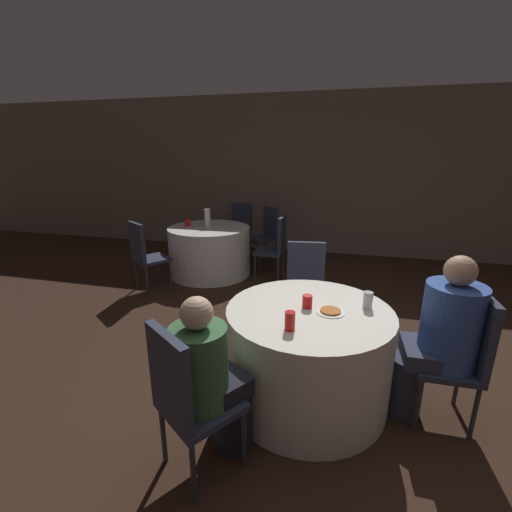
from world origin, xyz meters
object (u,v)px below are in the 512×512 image
at_px(chair_far_northeast, 267,231).
at_px(bottle_far, 207,218).
at_px(person_blue_shirt, 438,339).
at_px(soda_can_red, 290,321).
at_px(chair_far_east, 276,243).
at_px(chair_near_east, 463,350).
at_px(chair_far_north, 240,226).
at_px(soda_can_silver, 368,300).
at_px(pizza_plate_near, 330,311).
at_px(chair_near_southwest, 185,393).
at_px(table_near, 307,354).
at_px(person_green_jacket, 212,381).
at_px(chair_near_north, 305,282).
at_px(table_far, 210,251).
at_px(chair_far_southwest, 144,251).

bearing_deg(chair_far_northeast, bottle_far, 88.68).
bearing_deg(bottle_far, person_blue_shirt, -43.13).
bearing_deg(soda_can_red, chair_far_east, 102.67).
distance_m(chair_near_east, chair_far_north, 4.31).
bearing_deg(bottle_far, soda_can_silver, -47.22).
bearing_deg(pizza_plate_near, chair_near_southwest, -131.39).
bearing_deg(soda_can_silver, person_blue_shirt, -14.29).
bearing_deg(chair_near_east, table_near, 90.00).
xyz_separation_m(person_green_jacket, soda_can_silver, (0.88, 0.81, 0.25)).
height_order(chair_near_north, soda_can_silver, chair_near_north).
bearing_deg(person_green_jacket, chair_far_east, 128.98).
relative_size(chair_near_north, chair_far_north, 1.00).
distance_m(chair_near_east, chair_far_east, 2.97).
bearing_deg(table_far, chair_far_north, 80.31).
bearing_deg(table_far, chair_near_north, -41.87).
xyz_separation_m(chair_near_east, bottle_far, (-2.77, 2.45, 0.32)).
relative_size(table_far, chair_near_southwest, 1.30).
relative_size(chair_near_north, pizza_plate_near, 4.66).
relative_size(chair_near_north, chair_far_east, 1.00).
xyz_separation_m(chair_far_northeast, chair_far_north, (-0.55, 0.28, 0.00)).
bearing_deg(chair_near_north, soda_can_silver, 113.63).
xyz_separation_m(chair_near_east, soda_can_red, (-1.10, -0.33, 0.24)).
relative_size(soda_can_red, bottle_far, 0.45).
distance_m(soda_can_red, bottle_far, 3.25).
bearing_deg(chair_far_southwest, chair_far_north, 102.30).
height_order(chair_near_southwest, soda_can_red, chair_near_southwest).
bearing_deg(chair_far_north, chair_near_east, 136.45).
xyz_separation_m(table_far, soda_can_silver, (2.14, -2.32, 0.43)).
relative_size(table_near, chair_far_east, 1.26).
bearing_deg(chair_near_east, chair_near_southwest, 117.39).
distance_m(chair_far_east, bottle_far, 1.10).
relative_size(chair_far_northeast, chair_far_east, 1.00).
relative_size(chair_near_east, chair_far_northeast, 1.00).
height_order(table_far, soda_can_red, soda_can_red).
relative_size(chair_near_east, chair_far_north, 1.00).
bearing_deg(table_far, soda_can_red, -59.25).
xyz_separation_m(chair_near_north, bottle_far, (-1.63, 1.45, 0.32)).
height_order(table_near, chair_far_southwest, chair_far_southwest).
height_order(chair_near_east, soda_can_red, chair_near_east).
relative_size(chair_far_east, person_green_jacket, 0.87).
xyz_separation_m(person_green_jacket, pizza_plate_near, (0.62, 0.68, 0.19)).
distance_m(chair_far_southwest, person_blue_shirt, 3.55).
xyz_separation_m(table_near, bottle_far, (-1.76, 2.46, 0.50)).
bearing_deg(chair_far_northeast, table_far, 90.00).
distance_m(chair_far_north, chair_far_east, 1.35).
bearing_deg(bottle_far, table_near, -54.39).
distance_m(chair_far_north, person_green_jacket, 4.29).
distance_m(chair_far_northeast, chair_far_southwest, 2.05).
xyz_separation_m(chair_near_southwest, pizza_plate_near, (0.72, 0.82, 0.19)).
relative_size(chair_near_east, person_blue_shirt, 0.79).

